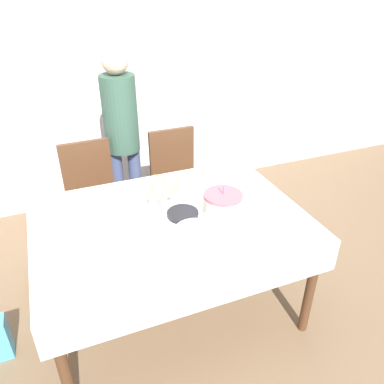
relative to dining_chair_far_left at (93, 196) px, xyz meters
name	(u,v)px	position (x,y,z in m)	size (l,w,h in m)	color
ground_plane	(173,306)	(0.36, -0.90, -0.51)	(12.00, 12.00, 0.00)	brown
wall_back	(106,65)	(0.36, 0.83, 0.84)	(8.00, 0.05, 2.70)	silver
dining_table	(170,231)	(0.36, -0.90, 0.15)	(1.64, 1.16, 0.77)	white
dining_chair_far_left	(93,196)	(0.00, 0.00, 0.00)	(0.43, 0.43, 0.94)	#51331E
dining_chair_far_right	(177,180)	(0.73, 0.00, 0.00)	(0.42, 0.42, 0.94)	#51331E
birthday_cake	(223,203)	(0.69, -0.96, 0.32)	(0.24, 0.24, 0.21)	silver
champagne_tray	(162,192)	(0.37, -0.73, 0.35)	(0.28, 0.28, 0.18)	silver
plate_stack_main	(195,234)	(0.44, -1.14, 0.28)	(0.24, 0.24, 0.05)	white
plate_stack_dessert	(183,214)	(0.45, -0.91, 0.27)	(0.20, 0.20, 0.03)	black
cake_knife	(234,228)	(0.68, -1.15, 0.26)	(0.29, 0.11, 0.00)	silver
fork_pile	(92,250)	(-0.13, -1.04, 0.27)	(0.17, 0.06, 0.02)	silver
napkin_pile	(85,234)	(-0.15, -0.88, 0.26)	(0.15, 0.15, 0.01)	pink
person_standing	(122,128)	(0.33, 0.20, 0.46)	(0.28, 0.28, 1.61)	#3F4C72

